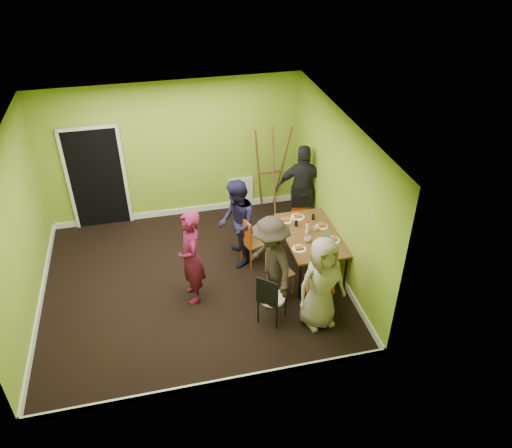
{
  "coord_description": "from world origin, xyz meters",
  "views": [
    {
      "loc": [
        -0.45,
        -6.63,
        5.62
      ],
      "look_at": [
        1.1,
        0.0,
        1.03
      ],
      "focal_mm": 35.0,
      "sensor_mm": 36.0,
      "label": 1
    }
  ],
  "objects_px": {
    "easel": "(271,171)",
    "blue_bottle": "(328,240)",
    "thermos": "(307,228)",
    "chair_left_far": "(250,238)",
    "person_front_end": "(321,283)",
    "person_back_end": "(303,189)",
    "orange_bottle": "(304,227)",
    "dining_table": "(311,237)",
    "person_left_far": "(237,224)",
    "chair_bentwood": "(270,297)",
    "chair_left_near": "(277,270)",
    "chair_front_end": "(320,282)",
    "person_standing": "(191,258)",
    "chair_back_end": "(302,203)",
    "person_left_near": "(271,263)"
  },
  "relations": [
    {
      "from": "person_back_end",
      "to": "person_front_end",
      "type": "height_order",
      "value": "person_back_end"
    },
    {
      "from": "blue_bottle",
      "to": "person_front_end",
      "type": "xyz_separation_m",
      "value": [
        -0.44,
        -0.92,
        -0.07
      ]
    },
    {
      "from": "easel",
      "to": "person_front_end",
      "type": "bearing_deg",
      "value": -91.75
    },
    {
      "from": "blue_bottle",
      "to": "person_left_near",
      "type": "height_order",
      "value": "person_left_near"
    },
    {
      "from": "thermos",
      "to": "person_left_far",
      "type": "bearing_deg",
      "value": 158.52
    },
    {
      "from": "person_standing",
      "to": "person_left_far",
      "type": "bearing_deg",
      "value": 127.18
    },
    {
      "from": "person_left_near",
      "to": "person_front_end",
      "type": "relative_size",
      "value": 1.03
    },
    {
      "from": "blue_bottle",
      "to": "chair_front_end",
      "type": "bearing_deg",
      "value": -117.68
    },
    {
      "from": "chair_left_near",
      "to": "blue_bottle",
      "type": "xyz_separation_m",
      "value": [
        0.9,
        0.13,
        0.35
      ]
    },
    {
      "from": "person_front_end",
      "to": "dining_table",
      "type": "bearing_deg",
      "value": 68.29
    },
    {
      "from": "dining_table",
      "to": "blue_bottle",
      "type": "distance_m",
      "value": 0.43
    },
    {
      "from": "chair_left_far",
      "to": "person_left_far",
      "type": "distance_m",
      "value": 0.36
    },
    {
      "from": "chair_left_far",
      "to": "orange_bottle",
      "type": "distance_m",
      "value": 0.96
    },
    {
      "from": "easel",
      "to": "blue_bottle",
      "type": "relative_size",
      "value": 9.72
    },
    {
      "from": "dining_table",
      "to": "blue_bottle",
      "type": "height_order",
      "value": "blue_bottle"
    },
    {
      "from": "chair_bentwood",
      "to": "person_standing",
      "type": "bearing_deg",
      "value": -176.27
    },
    {
      "from": "chair_left_far",
      "to": "chair_left_near",
      "type": "xyz_separation_m",
      "value": [
        0.23,
        -0.88,
        -0.05
      ]
    },
    {
      "from": "thermos",
      "to": "chair_left_far",
      "type": "bearing_deg",
      "value": 159.85
    },
    {
      "from": "dining_table",
      "to": "person_front_end",
      "type": "distance_m",
      "value": 1.32
    },
    {
      "from": "dining_table",
      "to": "orange_bottle",
      "type": "height_order",
      "value": "orange_bottle"
    },
    {
      "from": "person_left_far",
      "to": "person_back_end",
      "type": "relative_size",
      "value": 0.92
    },
    {
      "from": "chair_left_far",
      "to": "easel",
      "type": "distance_m",
      "value": 1.86
    },
    {
      "from": "chair_bentwood",
      "to": "orange_bottle",
      "type": "relative_size",
      "value": 11.69
    },
    {
      "from": "thermos",
      "to": "person_left_near",
      "type": "bearing_deg",
      "value": -139.07
    },
    {
      "from": "chair_front_end",
      "to": "person_back_end",
      "type": "relative_size",
      "value": 0.6
    },
    {
      "from": "chair_back_end",
      "to": "person_front_end",
      "type": "relative_size",
      "value": 0.62
    },
    {
      "from": "easel",
      "to": "thermos",
      "type": "bearing_deg",
      "value": -86.67
    },
    {
      "from": "person_left_near",
      "to": "person_front_end",
      "type": "height_order",
      "value": "person_left_near"
    },
    {
      "from": "orange_bottle",
      "to": "chair_left_far",
      "type": "bearing_deg",
      "value": 166.89
    },
    {
      "from": "person_standing",
      "to": "thermos",
      "type": "bearing_deg",
      "value": 95.35
    },
    {
      "from": "chair_bentwood",
      "to": "blue_bottle",
      "type": "relative_size",
      "value": 4.63
    },
    {
      "from": "blue_bottle",
      "to": "chair_left_near",
      "type": "bearing_deg",
      "value": -171.69
    },
    {
      "from": "chair_front_end",
      "to": "blue_bottle",
      "type": "height_order",
      "value": "chair_front_end"
    },
    {
      "from": "easel",
      "to": "thermos",
      "type": "relative_size",
      "value": 9.08
    },
    {
      "from": "chair_back_end",
      "to": "person_left_far",
      "type": "xyz_separation_m",
      "value": [
        -1.37,
        -0.62,
        0.13
      ]
    },
    {
      "from": "chair_front_end",
      "to": "easel",
      "type": "xyz_separation_m",
      "value": [
        0.02,
        3.07,
        0.35
      ]
    },
    {
      "from": "dining_table",
      "to": "chair_bentwood",
      "type": "distance_m",
      "value": 1.5
    },
    {
      "from": "person_left_far",
      "to": "chair_bentwood",
      "type": "bearing_deg",
      "value": 11.76
    },
    {
      "from": "chair_left_near",
      "to": "chair_front_end",
      "type": "bearing_deg",
      "value": 26.66
    },
    {
      "from": "chair_left_far",
      "to": "chair_bentwood",
      "type": "height_order",
      "value": "chair_left_far"
    },
    {
      "from": "person_left_near",
      "to": "person_back_end",
      "type": "distance_m",
      "value": 2.26
    },
    {
      "from": "chair_left_near",
      "to": "person_front_end",
      "type": "height_order",
      "value": "person_front_end"
    },
    {
      "from": "dining_table",
      "to": "person_left_far",
      "type": "xyz_separation_m",
      "value": [
        -1.18,
        0.5,
        0.12
      ]
    },
    {
      "from": "chair_front_end",
      "to": "easel",
      "type": "distance_m",
      "value": 3.09
    },
    {
      "from": "easel",
      "to": "person_left_far",
      "type": "bearing_deg",
      "value": -123.68
    },
    {
      "from": "person_left_far",
      "to": "chair_left_near",
      "type": "bearing_deg",
      "value": 29.43
    },
    {
      "from": "person_front_end",
      "to": "person_back_end",
      "type": "bearing_deg",
      "value": 68.27
    },
    {
      "from": "chair_bentwood",
      "to": "person_front_end",
      "type": "xyz_separation_m",
      "value": [
        0.73,
        -0.18,
        0.28
      ]
    },
    {
      "from": "chair_left_far",
      "to": "chair_back_end",
      "type": "distance_m",
      "value": 1.37
    },
    {
      "from": "orange_bottle",
      "to": "person_front_end",
      "type": "relative_size",
      "value": 0.05
    }
  ]
}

